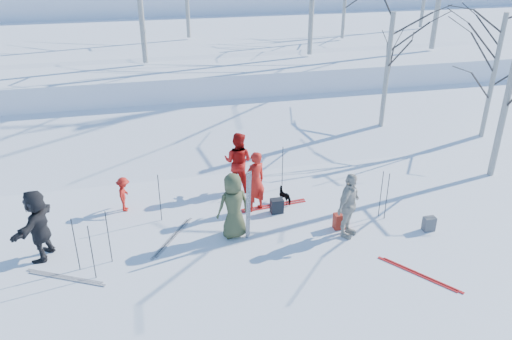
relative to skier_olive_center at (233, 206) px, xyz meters
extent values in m
plane|color=white|center=(0.80, -0.54, -0.85)|extent=(120.00, 120.00, 0.00)
cube|color=white|center=(0.80, 6.46, -0.70)|extent=(70.00, 9.49, 4.12)
cube|color=white|center=(0.80, 16.46, 0.15)|extent=(70.00, 18.00, 2.20)
imported|color=#3F472A|center=(0.00, 0.00, 0.00)|extent=(0.94, 0.72, 1.70)
imported|color=red|center=(0.82, 1.15, 0.01)|extent=(0.74, 0.62, 1.72)
imported|color=#B0110D|center=(0.62, 2.46, 0.04)|extent=(1.09, 1.03, 1.79)
imported|color=red|center=(-2.66, 1.94, -0.36)|extent=(0.46, 0.68, 0.99)
imported|color=beige|center=(2.76, -0.64, 0.00)|extent=(1.04, 0.97, 1.71)
imported|color=black|center=(-4.53, 0.14, 0.02)|extent=(1.00, 1.69, 1.74)
imported|color=black|center=(1.74, 1.34, -0.63)|extent=(0.46, 0.57, 0.44)
cube|color=silver|center=(0.30, -0.27, 0.10)|extent=(0.07, 0.16, 1.90)
cube|color=silver|center=(0.35, -0.21, 0.10)|extent=(0.09, 0.23, 1.89)
cylinder|color=black|center=(-1.73, 1.17, -0.18)|extent=(0.02, 0.02, 1.34)
cylinder|color=black|center=(-3.31, -0.98, -0.18)|extent=(0.02, 0.02, 1.34)
cylinder|color=black|center=(-3.68, -0.59, -0.18)|extent=(0.02, 0.02, 1.34)
cylinder|color=black|center=(4.08, -0.13, -0.18)|extent=(0.02, 0.02, 1.34)
cylinder|color=black|center=(1.90, 2.20, -0.18)|extent=(0.02, 0.02, 1.34)
cylinder|color=black|center=(-2.98, -0.44, -0.18)|extent=(0.02, 0.02, 1.34)
cylinder|color=black|center=(3.98, 0.03, -0.18)|extent=(0.02, 0.02, 1.34)
cube|color=#AB291A|center=(2.73, -0.29, -0.64)|extent=(0.32, 0.22, 0.42)
cube|color=#4F5156|center=(4.91, -0.92, -0.66)|extent=(0.30, 0.20, 0.38)
cube|color=black|center=(1.36, 0.86, -0.65)|extent=(0.34, 0.24, 0.40)
camera|label=1|loc=(-1.92, -10.53, 6.07)|focal=35.00mm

